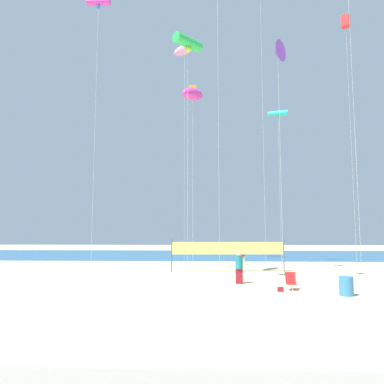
{
  "coord_description": "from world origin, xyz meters",
  "views": [
    {
      "loc": [
        1.32,
        -17.6,
        3.02
      ],
      "look_at": [
        0.27,
        6.45,
        5.58
      ],
      "focal_mm": 34.15,
      "sensor_mm": 36.0,
      "label": 1
    }
  ],
  "objects_px": {
    "kite_pink_inflatable": "(185,50)",
    "kite_cyan_tube": "(278,114)",
    "kite_green_tube": "(188,43)",
    "volleyball_net": "(228,249)",
    "kite_red_box": "(345,22)",
    "trash_barrel": "(346,286)",
    "folding_beach_chair": "(291,281)",
    "kite_magenta_inflatable": "(193,94)",
    "beach_handbag": "(280,289)",
    "kite_magenta_tube": "(98,4)",
    "beachgoer_teal_shirt": "(239,266)",
    "kite_violet_delta": "(278,52)",
    "beachgoer_maroon_shirt": "(242,255)"
  },
  "relations": [
    {
      "from": "kite_violet_delta",
      "to": "kite_green_tube",
      "type": "distance_m",
      "value": 5.38
    },
    {
      "from": "folding_beach_chair",
      "to": "trash_barrel",
      "type": "bearing_deg",
      "value": -68.62
    },
    {
      "from": "beachgoer_maroon_shirt",
      "to": "kite_magenta_inflatable",
      "type": "relative_size",
      "value": 0.13
    },
    {
      "from": "kite_red_box",
      "to": "kite_cyan_tube",
      "type": "height_order",
      "value": "kite_red_box"
    },
    {
      "from": "volleyball_net",
      "to": "beachgoer_maroon_shirt",
      "type": "bearing_deg",
      "value": 73.82
    },
    {
      "from": "kite_cyan_tube",
      "to": "trash_barrel",
      "type": "bearing_deg",
      "value": -90.35
    },
    {
      "from": "folding_beach_chair",
      "to": "volleyball_net",
      "type": "xyz_separation_m",
      "value": [
        -2.79,
        8.1,
        1.17
      ]
    },
    {
      "from": "volleyball_net",
      "to": "kite_magenta_inflatable",
      "type": "relative_size",
      "value": 0.64
    },
    {
      "from": "volleyball_net",
      "to": "kite_magenta_tube",
      "type": "distance_m",
      "value": 19.43
    },
    {
      "from": "folding_beach_chair",
      "to": "kite_violet_delta",
      "type": "xyz_separation_m",
      "value": [
        -0.05,
        1.6,
        13.17
      ]
    },
    {
      "from": "kite_red_box",
      "to": "kite_green_tube",
      "type": "distance_m",
      "value": 16.94
    },
    {
      "from": "beachgoer_teal_shirt",
      "to": "kite_pink_inflatable",
      "type": "relative_size",
      "value": 0.09
    },
    {
      "from": "kite_red_box",
      "to": "kite_magenta_inflatable",
      "type": "bearing_deg",
      "value": -158.02
    },
    {
      "from": "kite_cyan_tube",
      "to": "beachgoer_teal_shirt",
      "type": "bearing_deg",
      "value": -111.93
    },
    {
      "from": "folding_beach_chair",
      "to": "kite_magenta_inflatable",
      "type": "distance_m",
      "value": 13.94
    },
    {
      "from": "kite_magenta_inflatable",
      "to": "kite_violet_delta",
      "type": "distance_m",
      "value": 6.32
    },
    {
      "from": "folding_beach_chair",
      "to": "volleyball_net",
      "type": "distance_m",
      "value": 8.65
    },
    {
      "from": "volleyball_net",
      "to": "kite_green_tube",
      "type": "height_order",
      "value": "kite_green_tube"
    },
    {
      "from": "volleyball_net",
      "to": "kite_cyan_tube",
      "type": "distance_m",
      "value": 14.46
    },
    {
      "from": "beachgoer_teal_shirt",
      "to": "trash_barrel",
      "type": "relative_size",
      "value": 2.1
    },
    {
      "from": "folding_beach_chair",
      "to": "kite_violet_delta",
      "type": "relative_size",
      "value": 0.06
    },
    {
      "from": "volleyball_net",
      "to": "kite_red_box",
      "type": "xyz_separation_m",
      "value": [
        10.11,
        1.94,
        18.72
      ]
    },
    {
      "from": "trash_barrel",
      "to": "kite_magenta_tube",
      "type": "bearing_deg",
      "value": 159.21
    },
    {
      "from": "kite_pink_inflatable",
      "to": "kite_cyan_tube",
      "type": "xyz_separation_m",
      "value": [
        8.8,
        -1.36,
        -7.15
      ]
    },
    {
      "from": "beachgoer_maroon_shirt",
      "to": "folding_beach_chair",
      "type": "bearing_deg",
      "value": 114.33
    },
    {
      "from": "kite_magenta_inflatable",
      "to": "kite_violet_delta",
      "type": "bearing_deg",
      "value": -32.74
    },
    {
      "from": "trash_barrel",
      "to": "kite_pink_inflatable",
      "type": "height_order",
      "value": "kite_pink_inflatable"
    },
    {
      "from": "beachgoer_teal_shirt",
      "to": "kite_red_box",
      "type": "bearing_deg",
      "value": 74.07
    },
    {
      "from": "beachgoer_teal_shirt",
      "to": "kite_pink_inflatable",
      "type": "bearing_deg",
      "value": 142.05
    },
    {
      "from": "volleyball_net",
      "to": "kite_magenta_tube",
      "type": "height_order",
      "value": "kite_magenta_tube"
    },
    {
      "from": "kite_violet_delta",
      "to": "kite_red_box",
      "type": "distance_m",
      "value": 13.07
    },
    {
      "from": "kite_magenta_tube",
      "to": "kite_cyan_tube",
      "type": "relative_size",
      "value": 1.32
    },
    {
      "from": "beach_handbag",
      "to": "kite_magenta_tube",
      "type": "xyz_separation_m",
      "value": [
        -10.96,
        4.24,
        18.25
      ]
    },
    {
      "from": "kite_red_box",
      "to": "beachgoer_maroon_shirt",
      "type": "bearing_deg",
      "value": 158.12
    },
    {
      "from": "kite_pink_inflatable",
      "to": "kite_green_tube",
      "type": "relative_size",
      "value": 1.53
    },
    {
      "from": "beachgoer_teal_shirt",
      "to": "kite_red_box",
      "type": "height_order",
      "value": "kite_red_box"
    },
    {
      "from": "beachgoer_teal_shirt",
      "to": "kite_pink_inflatable",
      "type": "height_order",
      "value": "kite_pink_inflatable"
    },
    {
      "from": "kite_magenta_inflatable",
      "to": "kite_green_tube",
      "type": "height_order",
      "value": "kite_green_tube"
    },
    {
      "from": "volleyball_net",
      "to": "beach_handbag",
      "type": "xyz_separation_m",
      "value": [
        2.13,
        -8.7,
        -1.52
      ]
    },
    {
      "from": "trash_barrel",
      "to": "kite_pink_inflatable",
      "type": "relative_size",
      "value": 0.04
    },
    {
      "from": "beachgoer_maroon_shirt",
      "to": "kite_magenta_tube",
      "type": "bearing_deg",
      "value": 62.56
    },
    {
      "from": "kite_pink_inflatable",
      "to": "beach_handbag",
      "type": "bearing_deg",
      "value": -69.81
    },
    {
      "from": "kite_pink_inflatable",
      "to": "kite_cyan_tube",
      "type": "distance_m",
      "value": 11.42
    },
    {
      "from": "kite_magenta_inflatable",
      "to": "kite_pink_inflatable",
      "type": "distance_m",
      "value": 13.52
    },
    {
      "from": "kite_magenta_inflatable",
      "to": "kite_green_tube",
      "type": "xyz_separation_m",
      "value": [
        -0.11,
        -4.08,
        1.53
      ]
    },
    {
      "from": "beachgoer_maroon_shirt",
      "to": "beach_handbag",
      "type": "height_order",
      "value": "beachgoer_maroon_shirt"
    },
    {
      "from": "kite_pink_inflatable",
      "to": "kite_violet_delta",
      "type": "height_order",
      "value": "kite_pink_inflatable"
    },
    {
      "from": "beach_handbag",
      "to": "kite_pink_inflatable",
      "type": "distance_m",
      "value": 26.89
    },
    {
      "from": "beachgoer_maroon_shirt",
      "to": "kite_green_tube",
      "type": "distance_m",
      "value": 18.59
    },
    {
      "from": "kite_red_box",
      "to": "kite_cyan_tube",
      "type": "bearing_deg",
      "value": 142.21
    }
  ]
}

